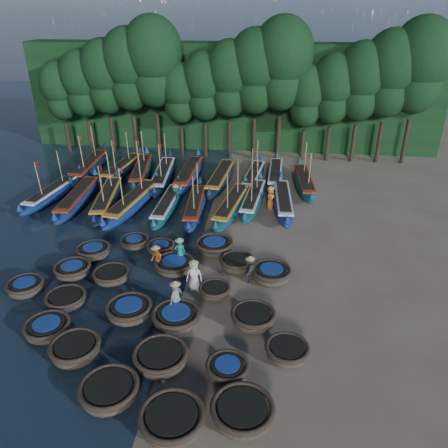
# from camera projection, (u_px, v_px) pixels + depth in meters

# --- Properties ---
(ground) EXTENTS (120.00, 120.00, 0.00)m
(ground) POSITION_uv_depth(u_px,v_px,m) (191.00, 269.00, 24.57)
(ground) COLOR #7C705B
(ground) RESTS_ON ground
(foliage_wall) EXTENTS (40.00, 3.00, 10.00)m
(foliage_wall) POSITION_uv_depth(u_px,v_px,m) (232.00, 97.00, 43.07)
(foliage_wall) COLOR black
(foliage_wall) RESTS_ON ground
(coracle_2) EXTENTS (2.81, 2.81, 0.78)m
(coracle_2) POSITION_uv_depth(u_px,v_px,m) (109.00, 391.00, 16.33)
(coracle_2) COLOR #4E4231
(coracle_2) RESTS_ON ground
(coracle_3) EXTENTS (2.59, 2.59, 0.84)m
(coracle_3) POSITION_uv_depth(u_px,v_px,m) (172.00, 420.00, 15.17)
(coracle_3) COLOR #4E4231
(coracle_3) RESTS_ON ground
(coracle_4) EXTENTS (2.34, 2.34, 0.80)m
(coracle_4) POSITION_uv_depth(u_px,v_px,m) (242.00, 412.00, 15.47)
(coracle_4) COLOR #4E4231
(coracle_4) RESTS_ON ground
(coracle_5) EXTENTS (2.10, 2.10, 0.70)m
(coracle_5) POSITION_uv_depth(u_px,v_px,m) (47.00, 328.00, 19.54)
(coracle_5) COLOR #4E4231
(coracle_5) RESTS_ON ground
(coracle_6) EXTENTS (2.35, 2.35, 0.82)m
(coracle_6) POSITION_uv_depth(u_px,v_px,m) (75.00, 349.00, 18.24)
(coracle_6) COLOR #4E4231
(coracle_6) RESTS_ON ground
(coracle_7) EXTENTS (2.79, 2.79, 0.78)m
(coracle_7) POSITION_uv_depth(u_px,v_px,m) (161.00, 357.00, 17.86)
(coracle_7) COLOR #4E4231
(coracle_7) RESTS_ON ground
(coracle_8) EXTENTS (1.93, 1.93, 0.70)m
(coracle_8) POSITION_uv_depth(u_px,v_px,m) (227.00, 369.00, 17.35)
(coracle_8) COLOR #4E4231
(coracle_8) RESTS_ON ground
(coracle_9) EXTENTS (2.07, 2.07, 0.75)m
(coracle_9) POSITION_uv_depth(u_px,v_px,m) (287.00, 351.00, 18.19)
(coracle_9) COLOR #4E4231
(coracle_9) RESTS_ON ground
(coracle_10) EXTENTS (2.20, 2.20, 0.73)m
(coracle_10) POSITION_uv_depth(u_px,v_px,m) (26.00, 287.00, 22.31)
(coracle_10) COLOR #4E4231
(coracle_10) RESTS_ON ground
(coracle_11) EXTENTS (2.00, 2.00, 0.66)m
(coracle_11) POSITION_uv_depth(u_px,v_px,m) (66.00, 299.00, 21.46)
(coracle_11) COLOR #4E4231
(coracle_11) RESTS_ON ground
(coracle_12) EXTENTS (2.58, 2.58, 0.80)m
(coracle_12) POSITION_uv_depth(u_px,v_px,m) (129.00, 310.00, 20.57)
(coracle_12) COLOR #4E4231
(coracle_12) RESTS_ON ground
(coracle_13) EXTENTS (2.73, 2.73, 0.82)m
(coracle_13) POSITION_uv_depth(u_px,v_px,m) (176.00, 317.00, 20.07)
(coracle_13) COLOR #4E4231
(coracle_13) RESTS_ON ground
(coracle_14) EXTENTS (2.25, 2.25, 0.81)m
(coracle_14) POSITION_uv_depth(u_px,v_px,m) (253.00, 318.00, 20.07)
(coracle_14) COLOR #4E4231
(coracle_14) RESTS_ON ground
(coracle_15) EXTENTS (2.36, 2.36, 0.75)m
(coracle_15) POSITION_uv_depth(u_px,v_px,m) (73.00, 270.00, 23.70)
(coracle_15) COLOR #4E4231
(coracle_15) RESTS_ON ground
(coracle_16) EXTENTS (2.23, 2.23, 0.69)m
(coracle_16) POSITION_uv_depth(u_px,v_px,m) (111.00, 275.00, 23.30)
(coracle_16) COLOR #4E4231
(coracle_16) RESTS_ON ground
(coracle_17) EXTENTS (2.63, 2.63, 0.75)m
(coracle_17) POSITION_uv_depth(u_px,v_px,m) (174.00, 265.00, 24.12)
(coracle_17) COLOR #4E4231
(coracle_17) RESTS_ON ground
(coracle_18) EXTENTS (1.63, 1.63, 0.65)m
(coracle_18) POSITION_uv_depth(u_px,v_px,m) (215.00, 291.00, 22.09)
(coracle_18) COLOR #4E4231
(coracle_18) RESTS_ON ground
(coracle_19) EXTENTS (2.59, 2.59, 0.84)m
(coracle_19) POSITION_uv_depth(u_px,v_px,m) (271.00, 274.00, 23.25)
(coracle_19) COLOR #4E4231
(coracle_19) RESTS_ON ground
(coracle_20) EXTENTS (2.12, 2.12, 0.74)m
(coracle_20) POSITION_uv_depth(u_px,v_px,m) (93.00, 251.00, 25.48)
(coracle_20) COLOR #4E4231
(coracle_20) RESTS_ON ground
(coracle_21) EXTENTS (1.97, 1.97, 0.63)m
(coracle_21) POSITION_uv_depth(u_px,v_px,m) (135.00, 242.00, 26.59)
(coracle_21) COLOR #4E4231
(coracle_21) RESTS_ON ground
(coracle_22) EXTENTS (1.95, 1.95, 0.63)m
(coracle_22) POSITION_uv_depth(u_px,v_px,m) (161.00, 247.00, 25.98)
(coracle_22) COLOR #4E4231
(coracle_22) RESTS_ON ground
(coracle_23) EXTENTS (2.61, 2.61, 0.84)m
(coracle_23) POSITION_uv_depth(u_px,v_px,m) (214.00, 246.00, 25.87)
(coracle_23) COLOR #4E4231
(coracle_23) RESTS_ON ground
(coracle_24) EXTENTS (2.27, 2.27, 0.77)m
(coracle_24) POSITION_uv_depth(u_px,v_px,m) (237.00, 263.00, 24.30)
(coracle_24) COLOR #4E4231
(coracle_24) RESTS_ON ground
(long_boat_0) EXTENTS (2.42, 8.19, 3.50)m
(long_boat_0) POSITION_uv_depth(u_px,v_px,m) (54.00, 193.00, 32.90)
(long_boat_0) COLOR navy
(long_boat_0) RESTS_ON ground
(long_boat_1) EXTENTS (1.99, 8.65, 1.52)m
(long_boat_1) POSITION_uv_depth(u_px,v_px,m) (78.00, 198.00, 31.95)
(long_boat_1) COLOR navy
(long_boat_1) RESTS_ON ground
(long_boat_2) EXTENTS (2.84, 8.62, 3.71)m
(long_boat_2) POSITION_uv_depth(u_px,v_px,m) (107.00, 199.00, 31.76)
(long_boat_2) COLOR #0D1B32
(long_boat_2) RESTS_ON ground
(long_boat_3) EXTENTS (2.89, 8.87, 3.81)m
(long_boat_3) POSITION_uv_depth(u_px,v_px,m) (133.00, 202.00, 31.22)
(long_boat_3) COLOR navy
(long_boat_3) RESTS_ON ground
(long_boat_4) EXTENTS (1.47, 7.78, 1.37)m
(long_boat_4) POSITION_uv_depth(u_px,v_px,m) (168.00, 205.00, 31.02)
(long_boat_4) COLOR #0E4353
(long_boat_4) RESTS_ON ground
(long_boat_5) EXTENTS (1.87, 7.92, 3.37)m
(long_boat_5) POSITION_uv_depth(u_px,v_px,m) (195.00, 206.00, 30.80)
(long_boat_5) COLOR navy
(long_boat_5) RESTS_ON ground
(long_boat_6) EXTENTS (2.80, 8.46, 3.64)m
(long_boat_6) POSITION_uv_depth(u_px,v_px,m) (232.00, 206.00, 30.79)
(long_boat_6) COLOR #0E4353
(long_boat_6) RESTS_ON ground
(long_boat_7) EXTENTS (2.17, 7.93, 3.39)m
(long_boat_7) POSITION_uv_depth(u_px,v_px,m) (253.00, 199.00, 31.84)
(long_boat_7) COLOR #0E4353
(long_boat_7) RESTS_ON ground
(long_boat_8) EXTENTS (1.84, 8.22, 1.45)m
(long_boat_8) POSITION_uv_depth(u_px,v_px,m) (283.00, 201.00, 31.47)
(long_boat_8) COLOR navy
(long_boat_8) RESTS_ON ground
(long_boat_9) EXTENTS (1.96, 9.02, 3.84)m
(long_boat_9) POSITION_uv_depth(u_px,v_px,m) (90.00, 167.00, 37.90)
(long_boat_9) COLOR #0D1B32
(long_boat_9) RESTS_ON ground
(long_boat_10) EXTENTS (2.41, 8.04, 3.44)m
(long_boat_10) POSITION_uv_depth(u_px,v_px,m) (122.00, 168.00, 37.72)
(long_boat_10) COLOR #0D1B32
(long_boat_10) RESTS_ON ground
(long_boat_11) EXTENTS (2.80, 8.69, 3.73)m
(long_boat_11) POSITION_uv_depth(u_px,v_px,m) (141.00, 171.00, 36.89)
(long_boat_11) COLOR #0E4353
(long_boat_11) RESTS_ON ground
(long_boat_12) EXTENTS (2.32, 8.93, 3.81)m
(long_boat_12) POSITION_uv_depth(u_px,v_px,m) (163.00, 176.00, 36.00)
(long_boat_12) COLOR #0D1B32
(long_boat_12) RESTS_ON ground
(long_boat_13) EXTENTS (1.74, 9.00, 1.58)m
(long_boat_13) POSITION_uv_depth(u_px,v_px,m) (189.00, 174.00, 36.22)
(long_boat_13) COLOR navy
(long_boat_13) RESTS_ON ground
(long_boat_14) EXTENTS (2.26, 8.85, 1.56)m
(long_boat_14) POSITION_uv_depth(u_px,v_px,m) (221.00, 178.00, 35.55)
(long_boat_14) COLOR #0D1B32
(long_boat_14) RESTS_ON ground
(long_boat_15) EXTENTS (2.22, 7.72, 3.30)m
(long_boat_15) POSITION_uv_depth(u_px,v_px,m) (253.00, 176.00, 36.04)
(long_boat_15) COLOR navy
(long_boat_15) RESTS_ON ground
(long_boat_16) EXTENTS (1.62, 8.08, 1.42)m
(long_boat_16) POSITION_uv_depth(u_px,v_px,m) (275.00, 175.00, 36.36)
(long_boat_16) COLOR #0E4353
(long_boat_16) RESTS_ON ground
(long_boat_17) EXTENTS (2.03, 8.21, 3.50)m
(long_boat_17) POSITION_uv_depth(u_px,v_px,m) (304.00, 182.00, 34.81)
(long_boat_17) COLOR #0E4353
(long_boat_17) RESTS_ON ground
(fisherman_0) EXTENTS (0.85, 0.58, 1.90)m
(fisherman_0) POSITION_uv_depth(u_px,v_px,m) (194.00, 275.00, 22.44)
(fisherman_0) COLOR silver
(fisherman_0) RESTS_ON ground
(fisherman_1) EXTENTS (0.69, 0.52, 1.92)m
(fisherman_1) POSITION_uv_depth(u_px,v_px,m) (180.00, 251.00, 24.43)
(fisherman_1) COLOR #18665F
(fisherman_1) RESTS_ON ground
(fisherman_2) EXTENTS (0.90, 0.96, 1.78)m
(fisherman_2) POSITION_uv_depth(u_px,v_px,m) (156.00, 258.00, 23.96)
(fisherman_2) COLOR #C3581A
(fisherman_2) RESTS_ON ground
(fisherman_3) EXTENTS (0.85, 1.12, 1.73)m
(fisherman_3) POSITION_uv_depth(u_px,v_px,m) (250.00, 269.00, 23.07)
(fisherman_3) COLOR black
(fisherman_3) RESTS_ON ground
(fisherman_4) EXTENTS (0.72, 1.11, 1.95)m
(fisherman_4) POSITION_uv_depth(u_px,v_px,m) (176.00, 297.00, 20.69)
(fisherman_4) COLOR silver
(fisherman_4) RESTS_ON ground
(fisherman_5) EXTENTS (1.01, 1.54, 1.79)m
(fisherman_5) POSITION_uv_depth(u_px,v_px,m) (176.00, 195.00, 31.79)
(fisherman_5) COLOR #18665F
(fisherman_5) RESTS_ON ground
(fisherman_6) EXTENTS (0.74, 0.93, 1.87)m
(fisherman_6) POSITION_uv_depth(u_px,v_px,m) (270.00, 198.00, 31.26)
(fisherman_6) COLOR #C3581A
(fisherman_6) RESTS_ON ground
(tree_0) EXTENTS (3.68, 3.68, 8.68)m
(tree_0) POSITION_uv_depth(u_px,v_px,m) (60.00, 90.00, 41.14)
(tree_0) COLOR black
(tree_0) RESTS_ON ground
(tree_1) EXTENTS (4.09, 4.09, 9.65)m
(tree_1) POSITION_uv_depth(u_px,v_px,m) (82.00, 83.00, 40.60)
(tree_1) COLOR black
(tree_1) RESTS_ON ground
(tree_2) EXTENTS (4.51, 4.51, 10.63)m
(tree_2) POSITION_uv_depth(u_px,v_px,m) (105.00, 76.00, 40.06)
(tree_2) COLOR black
(tree_2) RESTS_ON ground
(tree_3) EXTENTS (4.92, 4.92, 11.60)m
(tree_3) POSITION_uv_depth(u_px,v_px,m) (129.00, 68.00, 39.52)
(tree_3) COLOR black
(tree_3) RESTS_ON ground
(tree_4) EXTENTS (5.34, 5.34, 12.58)m
(tree_4) POSITION_uv_depth(u_px,v_px,m) (153.00, 61.00, 38.98)
(tree_4) COLOR black
(tree_4) RESTS_ON ground
(tree_5) EXTENTS (3.68, 3.68, 8.68)m
(tree_5) POSITION_uv_depth(u_px,v_px,m) (180.00, 92.00, 39.98)
(tree_5) COLOR black
(tree_5) RESTS_ON ground
(tree_6) EXTENTS (4.09, 4.09, 9.65)m
(tree_6) POSITION_uv_depth(u_px,v_px,m) (204.00, 85.00, 39.44)
(tree_6) COLOR black
(tree_6) RESTS_ON ground
(tree_7) EXTENTS (4.51, 4.51, 10.63)m
(tree_7) POSITION_uv_depth(u_px,v_px,m) (230.00, 78.00, 38.90)
(tree_7) COLOR black
(tree_7) RESTS_ON ground
(tree_8) EXTENTS (4.92, 4.92, 11.60)m
(tree_8) POSITION_uv_depth(u_px,v_px,m) (256.00, 70.00, 38.36)
(tree_8) COLOR black
(tree_8) RESTS_ON ground
(tree_9) EXTENTS (5.34, 5.34, 12.58)m
(tree_9) POSITION_uv_depth(u_px,v_px,m) (283.00, 63.00, 37.82)
(tree_9) COLOR black
(tree_9) RESTS_ON ground
(tree_10) EXTENTS (3.68, 3.68, 8.68)m
(tree_10) POSITION_uv_depth(u_px,v_px,m) (307.00, 95.00, 38.83)
(tree_10) COLOR black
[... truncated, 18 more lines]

